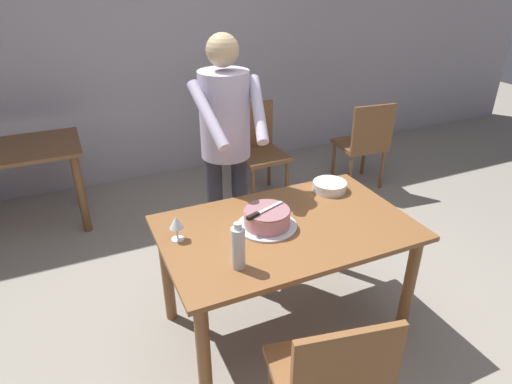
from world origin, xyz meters
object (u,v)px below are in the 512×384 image
object	(u,v)px
cake_on_platter	(267,219)
person_cutting_cake	(226,138)
wine_glass_near	(176,223)
chair_near_side	(330,381)
main_dining_table	(286,243)
plate_stack	(330,186)
background_table	(19,166)
background_chair_1	(364,142)
cake_knife	(258,213)
water_bottle	(238,247)
background_chair_0	(258,147)

from	to	relation	value
cake_on_platter	person_cutting_cake	xyz separation A→B (m)	(-0.00, 0.61, 0.27)
wine_glass_near	chair_near_side	distance (m)	1.08
main_dining_table	plate_stack	size ratio (longest dim) A/B	6.46
plate_stack	background_table	world-z (taller)	plate_stack
main_dining_table	background_chair_1	xyz separation A→B (m)	(1.65, 1.46, -0.14)
chair_near_side	plate_stack	bearing A→B (deg)	58.24
cake_knife	plate_stack	size ratio (longest dim) A/B	1.19
main_dining_table	water_bottle	xyz separation A→B (m)	(-0.39, -0.24, 0.23)
plate_stack	person_cutting_cake	xyz separation A→B (m)	(-0.57, 0.38, 0.30)
background_table	background_chair_0	size ratio (longest dim) A/B	1.11
cake_on_platter	background_table	xyz separation A→B (m)	(-1.35, 1.95, -0.22)
cake_on_platter	wine_glass_near	distance (m)	0.50
plate_stack	water_bottle	world-z (taller)	water_bottle
cake_knife	background_chair_1	bearing A→B (deg)	38.30
plate_stack	water_bottle	xyz separation A→B (m)	(-0.85, -0.51, 0.08)
chair_near_side	background_chair_1	world-z (taller)	same
cake_knife	person_cutting_cake	bearing A→B (deg)	84.37
cake_knife	background_table	size ratio (longest dim) A/B	0.26
chair_near_side	wine_glass_near	bearing A→B (deg)	112.26
plate_stack	background_chair_0	distance (m)	1.51
wine_glass_near	water_bottle	xyz separation A→B (m)	(0.21, -0.36, 0.01)
background_chair_1	background_chair_0	bearing A→B (deg)	163.96
person_cutting_cake	background_chair_0	size ratio (longest dim) A/B	1.91
background_chair_0	water_bottle	bearing A→B (deg)	-116.98
cake_on_platter	wine_glass_near	size ratio (longest dim) A/B	2.36
water_bottle	background_table	distance (m)	2.48
chair_near_side	background_chair_1	xyz separation A→B (m)	(1.87, 2.28, 0.00)
person_cutting_cake	chair_near_side	bearing A→B (deg)	-94.10
wine_glass_near	background_chair_0	distance (m)	2.07
person_cutting_cake	background_chair_0	distance (m)	1.45
wine_glass_near	background_chair_1	size ratio (longest dim) A/B	0.16
wine_glass_near	background_table	xyz separation A→B (m)	(-0.86, 1.87, -0.28)
cake_knife	background_chair_1	xyz separation A→B (m)	(1.83, 1.44, -0.37)
background_chair_0	cake_on_platter	bearing A→B (deg)	-112.99
main_dining_table	chair_near_side	size ratio (longest dim) A/B	1.58
main_dining_table	cake_on_platter	distance (m)	0.20
wine_glass_near	water_bottle	world-z (taller)	water_bottle
person_cutting_cake	chair_near_side	world-z (taller)	person_cutting_cake
chair_near_side	background_chair_0	size ratio (longest dim) A/B	1.00
background_chair_1	water_bottle	bearing A→B (deg)	-140.37
chair_near_side	background_chair_0	bearing A→B (deg)	71.96
cake_on_platter	background_chair_0	world-z (taller)	background_chair_0
background_chair_0	background_chair_1	distance (m)	1.07
cake_knife	background_chair_1	size ratio (longest dim) A/B	0.29
wine_glass_near	background_chair_0	bearing A→B (deg)	53.22
water_bottle	background_table	bearing A→B (deg)	115.55
cake_knife	plate_stack	world-z (taller)	cake_knife
cake_on_platter	background_chair_1	bearing A→B (deg)	38.86
plate_stack	cake_on_platter	bearing A→B (deg)	-157.24
person_cutting_cake	background_chair_1	xyz separation A→B (m)	(1.77, 0.80, -0.58)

